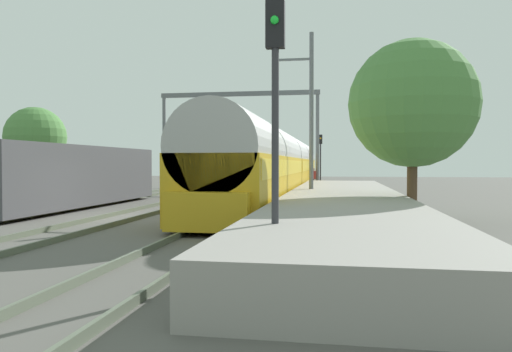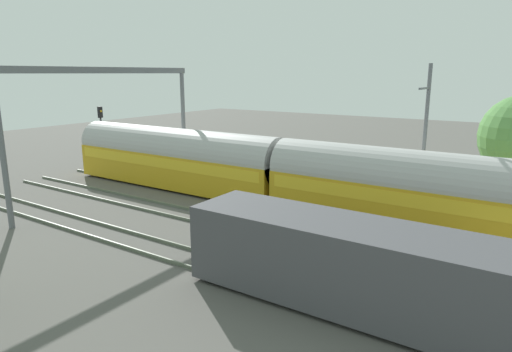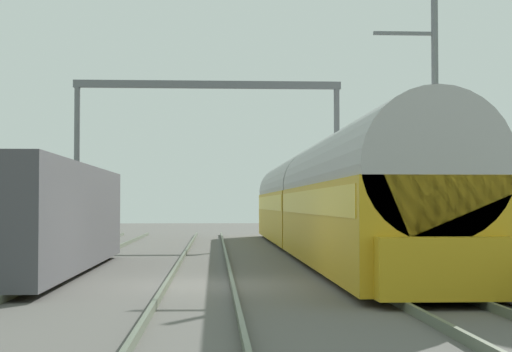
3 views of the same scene
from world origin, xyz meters
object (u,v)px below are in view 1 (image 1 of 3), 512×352
object	(u,v)px
railway_signal_near	(275,99)
catenary_gantry	(239,119)
freight_car	(70,176)
person_crossing	(313,177)
passenger_train	(278,165)
railway_signal_far	(320,153)

from	to	relation	value
railway_signal_near	catenary_gantry	xyz separation A→B (m)	(-6.74, 29.38, 2.38)
freight_car	person_crossing	world-z (taller)	freight_car
passenger_train	person_crossing	world-z (taller)	passenger_train
railway_signal_near	railway_signal_far	bearing A→B (deg)	90.73
railway_signal_far	catenary_gantry	world-z (taller)	catenary_gantry
freight_car	railway_signal_near	bearing A→B (deg)	-46.22
catenary_gantry	freight_car	bearing A→B (deg)	-103.64
person_crossing	catenary_gantry	distance (m)	7.61
person_crossing	railway_signal_near	xyz separation A→B (m)	(0.72, -29.04, 2.26)
passenger_train	railway_signal_near	size ratio (longest dim) A/B	6.37
freight_car	railway_signal_far	size ratio (longest dim) A/B	2.67
passenger_train	catenary_gantry	xyz separation A→B (m)	(-4.33, 9.21, 3.70)
person_crossing	freight_car	bearing A→B (deg)	-66.63
person_crossing	passenger_train	bearing A→B (deg)	-46.83
freight_car	railway_signal_near	distance (m)	16.09
passenger_train	railway_signal_far	distance (m)	18.35
passenger_train	person_crossing	xyz separation A→B (m)	(1.69, 8.87, -0.94)
person_crossing	railway_signal_near	distance (m)	29.14
passenger_train	catenary_gantry	bearing A→B (deg)	115.16
person_crossing	catenary_gantry	bearing A→B (deg)	-129.25
freight_car	railway_signal_near	size ratio (longest dim) A/B	2.52
freight_car	person_crossing	size ratio (longest dim) A/B	7.51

